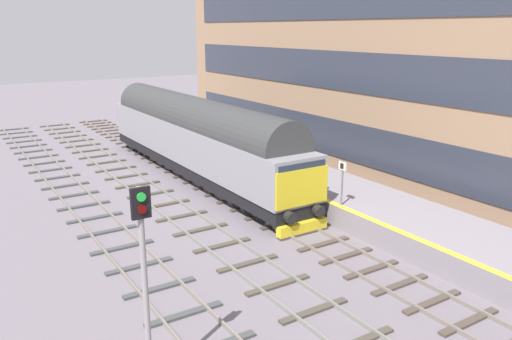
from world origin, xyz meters
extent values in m
plane|color=slate|center=(0.00, 0.00, 0.00)|extent=(140.00, 140.00, 0.00)
cube|color=slate|center=(-0.72, 0.00, 0.07)|extent=(0.07, 60.00, 0.15)
cube|color=slate|center=(0.72, 0.00, 0.07)|extent=(0.07, 60.00, 0.15)
cube|color=#493F35|center=(0.00, -10.67, 0.04)|extent=(2.50, 0.26, 0.09)
cube|color=#493F35|center=(0.00, -9.33, 0.04)|extent=(2.50, 0.26, 0.09)
cube|color=#493F35|center=(0.00, -8.00, 0.04)|extent=(2.50, 0.26, 0.09)
cube|color=#493F35|center=(0.00, -6.67, 0.04)|extent=(2.50, 0.26, 0.09)
cube|color=#493F35|center=(0.00, -5.33, 0.04)|extent=(2.50, 0.26, 0.09)
cube|color=#493F35|center=(0.00, -4.00, 0.04)|extent=(2.50, 0.26, 0.09)
cube|color=#493F35|center=(0.00, -2.67, 0.04)|extent=(2.50, 0.26, 0.09)
cube|color=#493F35|center=(0.00, -1.33, 0.04)|extent=(2.50, 0.26, 0.09)
cube|color=#493F35|center=(0.00, 0.00, 0.04)|extent=(2.50, 0.26, 0.09)
cube|color=#493F35|center=(0.00, 1.33, 0.04)|extent=(2.50, 0.26, 0.09)
cube|color=#493F35|center=(0.00, 2.67, 0.04)|extent=(2.50, 0.26, 0.09)
cube|color=#493F35|center=(0.00, 4.00, 0.04)|extent=(2.50, 0.26, 0.09)
cube|color=#493F35|center=(0.00, 5.33, 0.04)|extent=(2.50, 0.26, 0.09)
cube|color=#493F35|center=(0.00, 6.67, 0.04)|extent=(2.50, 0.26, 0.09)
cube|color=#493F35|center=(0.00, 8.00, 0.04)|extent=(2.50, 0.26, 0.09)
cube|color=#493F35|center=(0.00, 9.33, 0.04)|extent=(2.50, 0.26, 0.09)
cube|color=#493F35|center=(0.00, 10.67, 0.04)|extent=(2.50, 0.26, 0.09)
cube|color=#493F35|center=(0.00, 12.00, 0.04)|extent=(2.50, 0.26, 0.09)
cube|color=#493F35|center=(0.00, 13.33, 0.04)|extent=(2.50, 0.26, 0.09)
cube|color=#493F35|center=(0.00, 14.67, 0.04)|extent=(2.50, 0.26, 0.09)
cube|color=#493F35|center=(0.00, 16.00, 0.04)|extent=(2.50, 0.26, 0.09)
cube|color=#493F35|center=(0.00, 17.33, 0.04)|extent=(2.50, 0.26, 0.09)
cube|color=#493F35|center=(0.00, 18.67, 0.04)|extent=(2.50, 0.26, 0.09)
cube|color=#493F35|center=(0.00, 20.00, 0.04)|extent=(2.50, 0.26, 0.09)
cube|color=#493F35|center=(0.00, 21.33, 0.04)|extent=(2.50, 0.26, 0.09)
cube|color=#493F35|center=(0.00, 22.67, 0.04)|extent=(2.50, 0.26, 0.09)
cube|color=#493F35|center=(0.00, 24.00, 0.04)|extent=(2.50, 0.26, 0.09)
cube|color=#493F35|center=(0.00, 25.33, 0.04)|extent=(2.50, 0.26, 0.09)
cube|color=#493F35|center=(0.00, 26.67, 0.04)|extent=(2.50, 0.26, 0.09)
cube|color=#493F35|center=(0.00, 28.00, 0.04)|extent=(2.50, 0.26, 0.09)
cube|color=#493F35|center=(0.00, 29.33, 0.04)|extent=(2.50, 0.26, 0.09)
cube|color=slate|center=(-4.20, 0.00, 0.07)|extent=(0.07, 60.00, 0.15)
cube|color=slate|center=(-2.77, 0.00, 0.07)|extent=(0.07, 60.00, 0.15)
cube|color=#494236|center=(-3.48, -7.74, 0.04)|extent=(2.50, 0.26, 0.09)
cube|color=#494236|center=(-3.48, -5.81, 0.04)|extent=(2.50, 0.26, 0.09)
cube|color=#494236|center=(-3.48, -3.87, 0.04)|extent=(2.50, 0.26, 0.09)
cube|color=#494236|center=(-3.48, -1.94, 0.04)|extent=(2.50, 0.26, 0.09)
cube|color=#494236|center=(-3.48, 0.00, 0.04)|extent=(2.50, 0.26, 0.09)
cube|color=#494236|center=(-3.48, 1.94, 0.04)|extent=(2.50, 0.26, 0.09)
cube|color=#494236|center=(-3.48, 3.87, 0.04)|extent=(2.50, 0.26, 0.09)
cube|color=#494236|center=(-3.48, 5.81, 0.04)|extent=(2.50, 0.26, 0.09)
cube|color=#494236|center=(-3.48, 7.74, 0.04)|extent=(2.50, 0.26, 0.09)
cube|color=#494236|center=(-3.48, 9.68, 0.04)|extent=(2.50, 0.26, 0.09)
cube|color=#494236|center=(-3.48, 11.61, 0.04)|extent=(2.50, 0.26, 0.09)
cube|color=#494236|center=(-3.48, 13.55, 0.04)|extent=(2.50, 0.26, 0.09)
cube|color=#494236|center=(-3.48, 15.48, 0.04)|extent=(2.50, 0.26, 0.09)
cube|color=#494236|center=(-3.48, 17.42, 0.04)|extent=(2.50, 0.26, 0.09)
cube|color=#494236|center=(-3.48, 19.35, 0.04)|extent=(2.50, 0.26, 0.09)
cube|color=#494236|center=(-3.48, 21.29, 0.04)|extent=(2.50, 0.26, 0.09)
cube|color=#494236|center=(-3.48, 23.23, 0.04)|extent=(2.50, 0.26, 0.09)
cube|color=#494236|center=(-3.48, 25.16, 0.04)|extent=(2.50, 0.26, 0.09)
cube|color=#494236|center=(-3.48, 27.10, 0.04)|extent=(2.50, 0.26, 0.09)
cube|color=#494236|center=(-3.48, 29.03, 0.04)|extent=(2.50, 0.26, 0.09)
cube|color=gray|center=(-7.63, 0.00, 0.07)|extent=(0.07, 60.00, 0.15)
cube|color=gray|center=(-6.20, 0.00, 0.07)|extent=(0.07, 60.00, 0.15)
cube|color=#424544|center=(-6.92, -5.81, 0.04)|extent=(2.50, 0.26, 0.09)
cube|color=#424544|center=(-6.92, -3.87, 0.04)|extent=(2.50, 0.26, 0.09)
cube|color=#424544|center=(-6.92, -1.94, 0.04)|extent=(2.50, 0.26, 0.09)
cube|color=#424544|center=(-6.92, 0.00, 0.04)|extent=(2.50, 0.26, 0.09)
cube|color=#424544|center=(-6.92, 1.94, 0.04)|extent=(2.50, 0.26, 0.09)
cube|color=#424544|center=(-6.92, 3.87, 0.04)|extent=(2.50, 0.26, 0.09)
cube|color=#424544|center=(-6.92, 5.81, 0.04)|extent=(2.50, 0.26, 0.09)
cube|color=#424544|center=(-6.92, 7.74, 0.04)|extent=(2.50, 0.26, 0.09)
cube|color=#424544|center=(-6.92, 9.68, 0.04)|extent=(2.50, 0.26, 0.09)
cube|color=#424544|center=(-6.92, 11.61, 0.04)|extent=(2.50, 0.26, 0.09)
cube|color=#424544|center=(-6.92, 13.55, 0.04)|extent=(2.50, 0.26, 0.09)
cube|color=#424544|center=(-6.92, 15.48, 0.04)|extent=(2.50, 0.26, 0.09)
cube|color=#424544|center=(-6.92, 17.42, 0.04)|extent=(2.50, 0.26, 0.09)
cube|color=#424544|center=(-6.92, 19.35, 0.04)|extent=(2.50, 0.26, 0.09)
cube|color=#424544|center=(-6.92, 21.29, 0.04)|extent=(2.50, 0.26, 0.09)
cube|color=#424544|center=(-6.92, 23.23, 0.04)|extent=(2.50, 0.26, 0.09)
cube|color=#424544|center=(-6.92, 25.16, 0.04)|extent=(2.50, 0.26, 0.09)
cube|color=#424544|center=(-6.92, 27.10, 0.04)|extent=(2.50, 0.26, 0.09)
cube|color=#424544|center=(-6.92, 29.03, 0.04)|extent=(2.50, 0.26, 0.09)
cube|color=gray|center=(3.60, 0.00, 0.50)|extent=(4.00, 44.00, 1.00)
cube|color=yellow|center=(1.75, 0.00, 1.00)|extent=(0.30, 44.00, 0.01)
cube|color=#9E7B5C|center=(9.37, 1.13, 5.86)|extent=(4.01, 42.00, 11.72)
cube|color=#303543|center=(7.33, 1.13, 2.15)|extent=(0.06, 38.64, 2.19)
cube|color=#303543|center=(7.33, 1.13, 6.06)|extent=(0.06, 38.64, 2.19)
cube|color=black|center=(0.00, 7.51, 0.82)|extent=(2.56, 19.97, 0.60)
cube|color=gray|center=(0.00, 7.51, 2.17)|extent=(2.70, 19.97, 2.10)
cylinder|color=#373938|center=(0.00, 7.51, 3.40)|extent=(2.56, 18.37, 2.57)
cube|color=yellow|center=(0.00, -2.51, 2.02)|extent=(2.65, 0.08, 1.58)
cube|color=#232D3D|center=(0.00, -2.49, 2.75)|extent=(2.38, 0.04, 0.64)
cube|color=#232D3D|center=(1.37, 7.51, 2.47)|extent=(0.04, 13.98, 0.44)
cylinder|color=black|center=(-0.75, -2.72, 0.92)|extent=(0.48, 0.35, 0.48)
cylinder|color=black|center=(0.75, -2.72, 0.92)|extent=(0.48, 0.35, 0.48)
cube|color=yellow|center=(0.00, -2.57, 0.29)|extent=(2.43, 0.36, 0.47)
cylinder|color=black|center=(0.00, -0.58, 0.52)|extent=(1.64, 1.04, 1.04)
cylinder|color=black|center=(0.00, 0.52, 0.52)|extent=(1.64, 1.04, 1.04)
cylinder|color=black|center=(0.00, 1.62, 0.52)|extent=(1.64, 1.04, 1.04)
cylinder|color=black|center=(0.00, 13.40, 0.52)|extent=(1.64, 1.04, 1.04)
cylinder|color=black|center=(0.00, 14.50, 0.52)|extent=(1.64, 1.04, 1.04)
cylinder|color=black|center=(0.00, 15.60, 0.52)|extent=(1.64, 1.04, 1.04)
cylinder|color=gray|center=(-8.93, -8.28, 2.54)|extent=(0.14, 0.14, 5.07)
cube|color=black|center=(-8.93, -8.34, 4.72)|extent=(0.44, 0.10, 0.71)
cylinder|color=green|center=(-8.93, -8.40, 4.87)|extent=(0.20, 0.06, 0.20)
cylinder|color=#500807|center=(-8.93, -8.40, 4.59)|extent=(0.20, 0.06, 0.20)
cylinder|color=slate|center=(1.88, -2.86, 1.98)|extent=(0.08, 0.08, 1.93)
cube|color=white|center=(1.85, -2.86, 2.76)|extent=(0.05, 0.44, 0.36)
cube|color=black|center=(1.82, -2.86, 2.76)|extent=(0.01, 0.20, 0.24)
camera|label=1|loc=(-12.44, -18.54, 8.36)|focal=35.93mm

